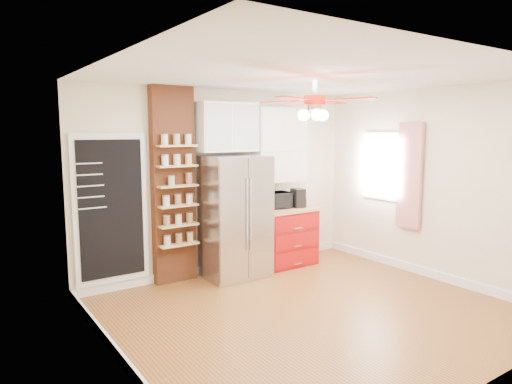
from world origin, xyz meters
TOP-DOWN VIEW (x-y plane):
  - floor at (0.00, 0.00)m, footprint 4.50×4.50m
  - ceiling at (0.00, 0.00)m, footprint 4.50×4.50m
  - wall_back at (0.00, 2.00)m, footprint 4.50×0.02m
  - wall_front at (0.00, -2.00)m, footprint 4.50×0.02m
  - wall_left at (-2.25, 0.00)m, footprint 0.02×4.00m
  - wall_right at (2.25, 0.00)m, footprint 0.02×4.00m
  - chalkboard at (-1.70, 1.96)m, footprint 0.95×0.05m
  - brick_pillar at (-0.85, 1.92)m, footprint 0.60×0.16m
  - fridge at (-0.05, 1.63)m, footprint 0.90×0.70m
  - upper_glass_cabinet at (-0.05, 1.82)m, footprint 0.90×0.35m
  - red_cabinet at (0.92, 1.68)m, footprint 0.94×0.64m
  - upper_shelf_unit at (0.92, 1.85)m, footprint 0.90×0.30m
  - window at (2.23, 0.90)m, footprint 0.04×0.75m
  - curtain at (2.18, 0.35)m, footprint 0.06×0.40m
  - ceiling_fan at (0.00, 0.00)m, footprint 1.40×1.40m
  - toaster_oven at (0.78, 1.75)m, footprint 0.48×0.35m
  - coffee_maker at (1.13, 1.63)m, footprint 0.20×0.23m
  - canister_left at (1.22, 1.59)m, footprint 0.11×0.11m
  - canister_right at (1.25, 1.70)m, footprint 0.12×0.12m
  - pantry_jar_oats at (-0.95, 1.76)m, footprint 0.10×0.10m
  - pantry_jar_beans at (-0.68, 1.78)m, footprint 0.12×0.12m

SIDE VIEW (x-z plane):
  - floor at x=0.00m, z-range 0.00..0.00m
  - red_cabinet at x=0.92m, z-range 0.00..0.90m
  - fridge at x=-0.05m, z-range 0.00..1.75m
  - canister_left at x=1.22m, z-range 0.90..1.03m
  - canister_right at x=1.25m, z-range 0.90..1.05m
  - toaster_oven at x=0.78m, z-range 0.90..1.15m
  - coffee_maker at x=1.13m, z-range 0.90..1.20m
  - chalkboard at x=-1.70m, z-range 0.12..2.08m
  - wall_back at x=0.00m, z-range 0.00..2.70m
  - wall_front at x=0.00m, z-range 0.00..2.70m
  - wall_left at x=-2.25m, z-range 0.00..2.70m
  - wall_right at x=2.25m, z-range 0.00..2.70m
  - brick_pillar at x=-0.85m, z-range 0.00..2.70m
  - pantry_jar_oats at x=-0.95m, z-range 1.37..1.49m
  - pantry_jar_beans at x=-0.68m, z-range 1.37..1.51m
  - curtain at x=2.18m, z-range 0.67..2.23m
  - window at x=2.23m, z-range 1.02..2.08m
  - upper_shelf_unit at x=0.92m, z-range 1.30..2.45m
  - upper_glass_cabinet at x=-0.05m, z-range 1.80..2.50m
  - ceiling_fan at x=0.00m, z-range 2.20..2.65m
  - ceiling at x=0.00m, z-range 2.70..2.70m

